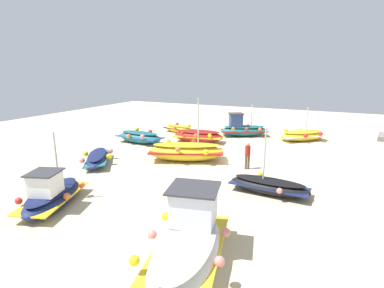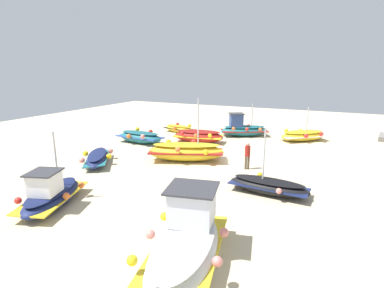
{
  "view_description": "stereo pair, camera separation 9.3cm",
  "coord_description": "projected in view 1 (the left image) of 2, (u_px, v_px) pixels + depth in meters",
  "views": [
    {
      "loc": [
        17.79,
        5.86,
        5.8
      ],
      "look_at": [
        0.08,
        -2.62,
        0.9
      ],
      "focal_mm": 28.41,
      "sensor_mm": 36.0,
      "label": 1
    },
    {
      "loc": [
        17.75,
        5.95,
        5.8
      ],
      "look_at": [
        0.08,
        -2.62,
        0.9
      ],
      "focal_mm": 28.41,
      "sensor_mm": 36.0,
      "label": 2
    }
  ],
  "objects": [
    {
      "name": "fishing_boat_1",
      "position": [
        188.0,
        243.0,
        9.06
      ],
      "size": [
        5.03,
        2.93,
        2.23
      ],
      "rotation": [
        0.0,
        0.0,
        3.36
      ],
      "color": "white",
      "rests_on": "ground_plane"
    },
    {
      "name": "fishing_boat_2",
      "position": [
        269.0,
        186.0,
        14.41
      ],
      "size": [
        1.87,
        3.88,
        3.22
      ],
      "rotation": [
        0.0,
        0.0,
        1.51
      ],
      "color": "black",
      "rests_on": "ground_plane"
    },
    {
      "name": "fishing_boat_0",
      "position": [
        186.0,
        151.0,
        19.51
      ],
      "size": [
        3.62,
        5.21,
        4.08
      ],
      "rotation": [
        0.0,
        0.0,
        5.11
      ],
      "color": "gold",
      "rests_on": "ground_plane"
    },
    {
      "name": "person_walking",
      "position": [
        248.0,
        154.0,
        17.78
      ],
      "size": [
        0.32,
        0.32,
        1.63
      ],
      "rotation": [
        0.0,
        0.0,
        0.38
      ],
      "color": "brown",
      "rests_on": "ground_plane"
    },
    {
      "name": "fishing_boat_7",
      "position": [
        179.0,
        129.0,
        28.23
      ],
      "size": [
        1.79,
        3.19,
        0.78
      ],
      "rotation": [
        0.0,
        0.0,
        1.4
      ],
      "color": "gold",
      "rests_on": "ground_plane"
    },
    {
      "name": "mooring_buoy_0",
      "position": [
        187.0,
        184.0,
        14.62
      ],
      "size": [
        0.53,
        0.53,
        0.66
      ],
      "color": "#3F3F42",
      "rests_on": "ground_plane"
    },
    {
      "name": "fishing_boat_4",
      "position": [
        52.0,
        194.0,
        12.99
      ],
      "size": [
        4.13,
        2.68,
        3.17
      ],
      "rotation": [
        0.0,
        0.0,
        0.34
      ],
      "color": "navy",
      "rests_on": "ground_plane"
    },
    {
      "name": "ground_plane",
      "position": [
        229.0,
        162.0,
        19.43
      ],
      "size": [
        55.85,
        55.85,
        0.0
      ],
      "primitive_type": "plane",
      "color": "beige"
    },
    {
      "name": "fishing_boat_5",
      "position": [
        303.0,
        135.0,
        25.01
      ],
      "size": [
        3.67,
        3.97,
        2.78
      ],
      "rotation": [
        0.0,
        0.0,
        5.41
      ],
      "color": "gold",
      "rests_on": "ground_plane"
    },
    {
      "name": "fishing_boat_9",
      "position": [
        140.0,
        137.0,
        24.25
      ],
      "size": [
        2.37,
        3.98,
        1.05
      ],
      "rotation": [
        0.0,
        0.0,
        4.65
      ],
      "color": "#1E6670",
      "rests_on": "ground_plane"
    },
    {
      "name": "fishing_boat_8",
      "position": [
        97.0,
        158.0,
        18.88
      ],
      "size": [
        3.77,
        3.22,
        0.82
      ],
      "rotation": [
        0.0,
        0.0,
        3.77
      ],
      "color": "navy",
      "rests_on": "ground_plane"
    },
    {
      "name": "fishing_boat_3",
      "position": [
        243.0,
        129.0,
        26.66
      ],
      "size": [
        3.39,
        4.36,
        2.86
      ],
      "rotation": [
        0.0,
        0.0,
        5.23
      ],
      "color": "#1E6670",
      "rests_on": "ground_plane"
    },
    {
      "name": "fishing_boat_6",
      "position": [
        198.0,
        136.0,
        24.39
      ],
      "size": [
        2.22,
        4.19,
        1.02
      ],
      "rotation": [
        0.0,
        0.0,
        4.89
      ],
      "color": "maroon",
      "rests_on": "ground_plane"
    }
  ]
}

